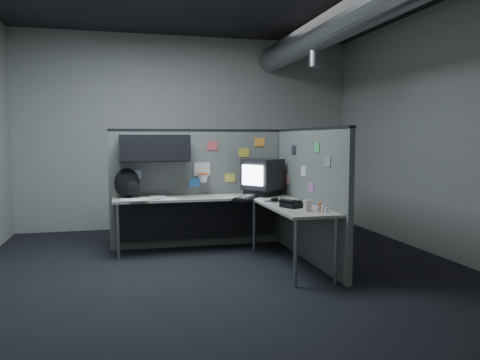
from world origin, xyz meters
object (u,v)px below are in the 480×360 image
object	(u,v)px
desk	(224,208)
keyboard	(245,198)
phone	(292,204)
monitor	(263,177)
backpack	(127,183)

from	to	relation	value
desk	keyboard	xyz separation A→B (m)	(0.24, -0.12, 0.14)
desk	keyboard	distance (m)	0.31
keyboard	phone	distance (m)	0.86
monitor	backpack	size ratio (longest dim) A/B	1.55
monitor	backpack	xyz separation A→B (m)	(-1.79, 0.14, -0.06)
desk	backpack	distance (m)	1.30
desk	phone	size ratio (longest dim) A/B	8.44
keyboard	phone	bearing A→B (deg)	-76.28
backpack	monitor	bearing A→B (deg)	-15.25
keyboard	monitor	bearing A→B (deg)	37.89
desk	keyboard	size ratio (longest dim) A/B	4.59
desk	backpack	bearing A→B (deg)	162.55
phone	monitor	bearing A→B (deg)	72.01
keyboard	backpack	distance (m)	1.54
phone	backpack	world-z (taller)	backpack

